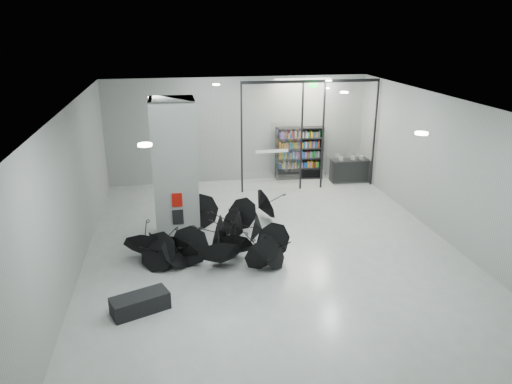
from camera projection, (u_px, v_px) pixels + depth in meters
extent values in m
plane|color=gray|center=(277.00, 260.00, 12.69)|extent=(14.00, 14.00, 0.00)
cube|color=slate|center=(280.00, 108.00, 11.36)|extent=(10.00, 14.00, 0.02)
cube|color=slate|center=(238.00, 130.00, 18.52)|extent=(10.00, 0.02, 4.00)
cube|color=slate|center=(413.00, 384.00, 5.52)|extent=(10.00, 0.02, 4.00)
cube|color=slate|center=(68.00, 201.00, 11.19)|extent=(0.02, 14.00, 4.00)
cube|color=slate|center=(462.00, 178.00, 12.85)|extent=(0.02, 14.00, 4.00)
cube|color=slate|center=(175.00, 170.00, 13.46)|extent=(1.20, 1.20, 4.00)
cube|color=#A50A07|center=(177.00, 200.00, 13.10)|extent=(0.28, 0.04, 0.38)
cube|color=black|center=(178.00, 217.00, 13.27)|extent=(0.30, 0.03, 0.42)
cube|color=#0CE533|center=(313.00, 86.00, 16.73)|extent=(0.30, 0.06, 0.15)
cube|color=silver|center=(272.00, 138.00, 17.29)|extent=(2.20, 0.02, 3.95)
cube|color=silver|center=(349.00, 134.00, 17.78)|extent=(2.00, 0.02, 3.95)
cube|color=black|center=(242.00, 139.00, 17.11)|extent=(0.06, 0.06, 4.00)
cube|color=black|center=(302.00, 136.00, 17.48)|extent=(0.06, 0.06, 4.00)
cube|color=black|center=(323.00, 135.00, 17.61)|extent=(0.06, 0.06, 4.00)
cube|color=black|center=(375.00, 133.00, 17.94)|extent=(0.06, 0.06, 4.00)
cube|color=black|center=(312.00, 81.00, 16.88)|extent=(5.00, 0.08, 0.10)
cube|color=black|center=(140.00, 303.00, 10.39)|extent=(1.32, 0.94, 0.39)
cube|color=black|center=(350.00, 171.00, 18.82)|extent=(1.47, 0.61, 0.88)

